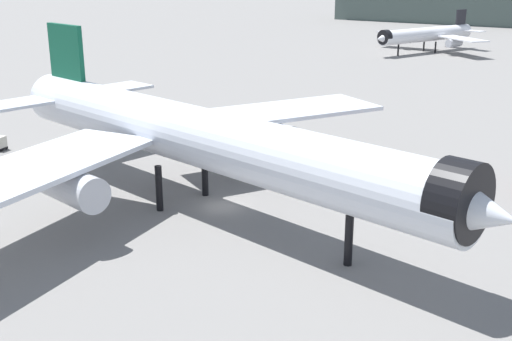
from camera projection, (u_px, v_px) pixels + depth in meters
The scene contains 4 objects.
ground at pixel (222, 206), 63.53m from camera, with size 900.00×900.00×0.00m, color slate.
airliner_near_gate at pixel (196, 137), 60.91m from camera, with size 60.68×54.21×16.38m.
airliner_far_taxiway at pixel (427, 35), 173.05m from camera, with size 32.65×36.37×10.87m.
traffic_cone_near_nose at pixel (177, 118), 98.63m from camera, with size 0.58×0.58×0.73m, color #F2600C.
Camera 1 is at (30.09, -51.30, 22.88)m, focal length 45.00 mm.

